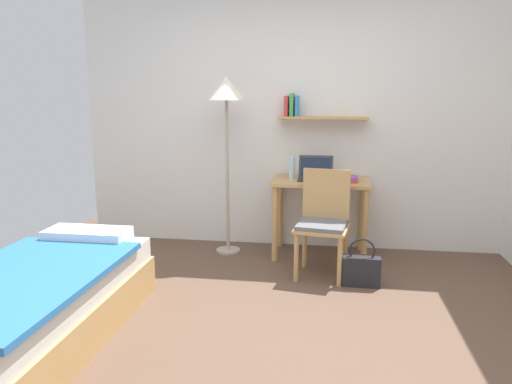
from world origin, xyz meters
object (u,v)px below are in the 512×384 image
(desk_chair, at_px, (323,219))
(water_bottle, at_px, (292,167))
(bed, at_px, (34,306))
(desk, at_px, (320,195))
(laptop, at_px, (316,174))
(standing_lamp, at_px, (226,100))
(handbag, at_px, (361,270))
(book_stack, at_px, (349,179))

(desk_chair, height_order, water_bottle, water_bottle)
(bed, xyz_separation_m, desk_chair, (1.76, 1.48, 0.25))
(desk, bearing_deg, bed, -131.00)
(desk, bearing_deg, laptop, 164.45)
(water_bottle, bearing_deg, standing_lamp, -175.26)
(water_bottle, bearing_deg, handbag, -49.21)
(laptop, distance_m, water_bottle, 0.23)
(desk_chair, distance_m, handbag, 0.53)
(bed, xyz_separation_m, desk, (1.72, 1.98, 0.35))
(laptop, xyz_separation_m, handbag, (0.41, -0.73, -0.67))
(desk, bearing_deg, standing_lamp, -177.72)
(standing_lamp, bearing_deg, book_stack, 0.48)
(desk, relative_size, desk_chair, 1.01)
(laptop, bearing_deg, desk, -15.55)
(book_stack, bearing_deg, laptop, 172.70)
(standing_lamp, xyz_separation_m, book_stack, (1.16, 0.01, -0.73))
(desk_chair, bearing_deg, water_bottle, 121.46)
(laptop, distance_m, handbag, 1.07)
(bed, relative_size, laptop, 5.59)
(laptop, bearing_deg, water_bottle, 179.63)
(book_stack, bearing_deg, desk, 174.35)
(desk, distance_m, desk_chair, 0.51)
(desk, height_order, handbag, desk)
(bed, distance_m, desk_chair, 2.31)
(standing_lamp, distance_m, book_stack, 1.37)
(desk, height_order, standing_lamp, standing_lamp)
(standing_lamp, height_order, book_stack, standing_lamp)
(desk, relative_size, laptop, 2.76)
(handbag, bearing_deg, desk_chair, 145.44)
(standing_lamp, distance_m, water_bottle, 0.89)
(water_bottle, bearing_deg, book_stack, -4.41)
(bed, bearing_deg, desk, 49.00)
(bed, height_order, laptop, laptop)
(laptop, bearing_deg, desk_chair, -80.16)
(desk, distance_m, book_stack, 0.31)
(desk_chair, relative_size, laptop, 2.73)
(laptop, relative_size, handbag, 0.83)
(desk, xyz_separation_m, standing_lamp, (-0.90, -0.04, 0.90))
(bed, bearing_deg, standing_lamp, 67.05)
(desk_chair, distance_m, laptop, 0.61)
(desk_chair, bearing_deg, bed, -139.96)
(desk_chair, bearing_deg, book_stack, 64.73)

